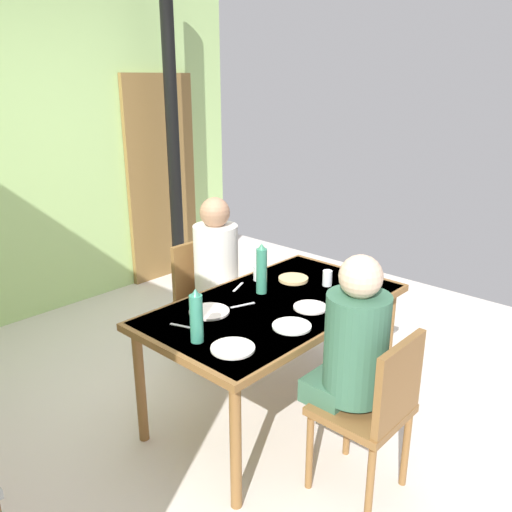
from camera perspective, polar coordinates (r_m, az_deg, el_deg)
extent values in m
plane|color=silver|center=(3.39, -4.47, -16.71)|extent=(5.81, 5.81, 0.00)
cube|color=#B0D882|center=(4.70, -24.36, 10.73)|extent=(4.42, 0.10, 2.88)
cube|color=olive|center=(5.37, -10.11, 8.14)|extent=(0.80, 0.05, 2.00)
cylinder|color=black|center=(5.07, -8.97, 12.61)|extent=(0.12, 0.12, 2.88)
cube|color=brown|center=(3.07, 2.08, -5.39)|extent=(1.55, 0.88, 0.04)
cube|color=#E1B070|center=(3.06, 2.08, -5.06)|extent=(1.49, 0.84, 0.00)
cylinder|color=brown|center=(2.60, -2.21, -19.83)|extent=(0.06, 0.06, 0.69)
cylinder|color=brown|center=(3.58, 14.09, -8.78)|extent=(0.06, 0.06, 0.69)
cylinder|color=brown|center=(3.07, -12.37, -13.58)|extent=(0.06, 0.06, 0.69)
cylinder|color=brown|center=(3.93, 4.62, -5.62)|extent=(0.06, 0.06, 0.69)
cube|color=brown|center=(2.69, 11.25, -15.92)|extent=(0.40, 0.40, 0.04)
cube|color=brown|center=(2.51, 15.15, -13.33)|extent=(0.38, 0.04, 0.42)
cylinder|color=brown|center=(2.79, 5.79, -20.39)|extent=(0.04, 0.04, 0.41)
cylinder|color=brown|center=(3.02, 9.86, -17.19)|extent=(0.04, 0.04, 0.41)
cylinder|color=brown|center=(2.66, 12.18, -23.20)|extent=(0.04, 0.04, 0.41)
cylinder|color=brown|center=(2.89, 15.84, -19.50)|extent=(0.04, 0.04, 0.41)
cube|color=brown|center=(3.74, -4.74, -5.17)|extent=(0.40, 0.40, 0.04)
cube|color=brown|center=(3.79, -6.68, -1.50)|extent=(0.38, 0.04, 0.42)
cylinder|color=brown|center=(3.84, -1.02, -8.46)|extent=(0.04, 0.04, 0.41)
cylinder|color=brown|center=(3.63, -4.76, -10.24)|extent=(0.04, 0.04, 0.41)
cylinder|color=brown|center=(4.06, -4.53, -6.96)|extent=(0.04, 0.04, 0.41)
cylinder|color=brown|center=(3.86, -8.24, -8.52)|extent=(0.04, 0.04, 0.41)
cube|color=#3B674D|center=(2.72, 8.39, -13.71)|extent=(0.30, 0.22, 0.12)
cylinder|color=#38664C|center=(2.54, 10.74, -9.59)|extent=(0.30, 0.30, 0.52)
sphere|color=beige|center=(2.40, 11.24, -2.20)|extent=(0.20, 0.20, 0.20)
cube|color=white|center=(3.61, -3.02, -5.01)|extent=(0.30, 0.22, 0.12)
cylinder|color=silver|center=(3.59, -4.33, -0.72)|extent=(0.30, 0.30, 0.52)
sphere|color=#A87A5B|center=(3.49, -4.47, 4.71)|extent=(0.20, 0.20, 0.20)
cylinder|color=#378669|center=(3.15, 0.61, -1.64)|extent=(0.06, 0.06, 0.28)
cone|color=#387F5D|center=(3.09, 0.62, 1.06)|extent=(0.05, 0.05, 0.04)
cylinder|color=#36876E|center=(2.60, -6.44, -6.74)|extent=(0.07, 0.07, 0.24)
cone|color=#357D65|center=(2.54, -6.56, -3.89)|extent=(0.05, 0.05, 0.03)
cylinder|color=white|center=(2.78, 3.88, -7.55)|extent=(0.21, 0.21, 0.01)
cylinder|color=white|center=(3.00, 5.88, -5.52)|extent=(0.19, 0.19, 0.01)
cylinder|color=white|center=(2.95, -5.07, -5.98)|extent=(0.22, 0.22, 0.01)
cylinder|color=white|center=(2.56, -2.52, -9.90)|extent=(0.21, 0.21, 0.01)
cylinder|color=silver|center=(3.37, 0.22, -1.87)|extent=(0.06, 0.06, 0.10)
cylinder|color=silver|center=(3.32, 7.70, -2.38)|extent=(0.06, 0.06, 0.10)
cylinder|color=#DBB77A|center=(3.39, 4.04, -2.48)|extent=(0.19, 0.19, 0.02)
cube|color=silver|center=(3.32, 12.36, -3.49)|extent=(0.03, 0.15, 0.00)
cube|color=silver|center=(2.80, -7.91, -7.52)|extent=(0.07, 0.15, 0.00)
cube|color=silver|center=(3.02, -1.45, -5.32)|extent=(0.15, 0.07, 0.00)
cube|color=silver|center=(3.28, -1.93, -3.36)|extent=(0.14, 0.07, 0.00)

